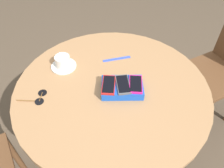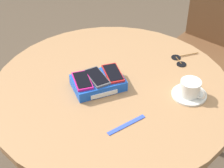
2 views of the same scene
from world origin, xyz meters
name	(u,v)px [view 1 (image 1 of 2)]	position (x,y,z in m)	size (l,w,h in m)	color
ground_plane	(112,153)	(0.00, 0.00, 0.00)	(8.00, 8.00, 0.00)	brown
round_table	(112,100)	(0.00, 0.00, 0.63)	(0.99, 0.99, 0.73)	#2D2D2D
phone_box	(122,87)	(-0.05, 0.02, 0.76)	(0.21, 0.15, 0.04)	blue
phone_magenta	(136,84)	(-0.12, 0.02, 0.78)	(0.06, 0.12, 0.01)	#D11975
phone_gray	(123,84)	(-0.06, 0.03, 0.78)	(0.08, 0.14, 0.01)	#515156
phone_red	(109,85)	(0.01, 0.03, 0.78)	(0.06, 0.13, 0.01)	red
saucer	(64,66)	(0.28, -0.14, 0.74)	(0.14, 0.14, 0.01)	silver
coffee_cup	(63,61)	(0.28, -0.14, 0.77)	(0.08, 0.11, 0.06)	silver
lanyard_strap	(117,59)	(-0.01, -0.22, 0.74)	(0.16, 0.02, 0.00)	blue
sunglasses	(39,97)	(0.35, 0.10, 0.74)	(0.13, 0.10, 0.01)	black
chair_near_window	(221,69)	(-0.76, -0.46, 0.48)	(0.54, 0.54, 0.92)	brown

